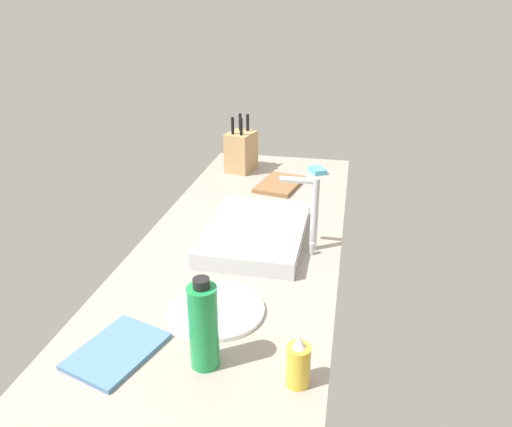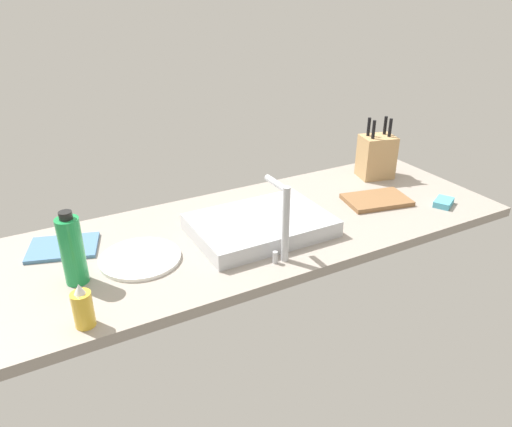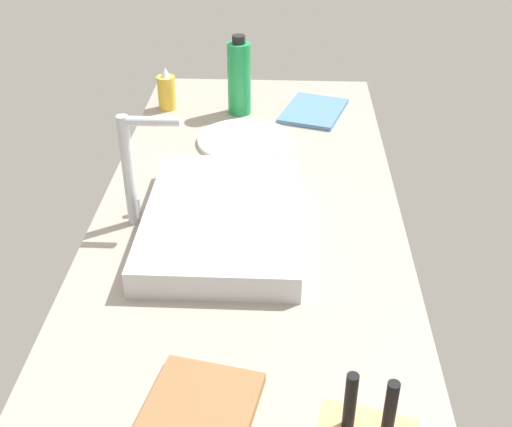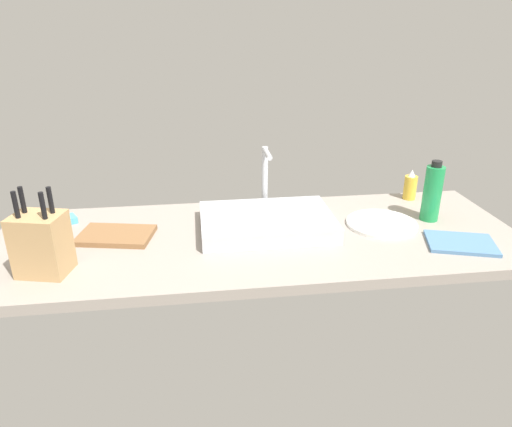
{
  "view_description": "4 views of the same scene",
  "coord_description": "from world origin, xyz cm",
  "px_view_note": "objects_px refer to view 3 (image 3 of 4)",
  "views": [
    {
      "loc": [
        147.98,
        34.39,
        81.08
      ],
      "look_at": [
        -2.87,
        3.59,
        10.82
      ],
      "focal_mm": 33.91,
      "sensor_mm": 36.0,
      "label": 1
    },
    {
      "loc": [
        75.96,
        135.29,
        84.77
      ],
      "look_at": [
        3.41,
        1.61,
        9.42
      ],
      "focal_mm": 34.04,
      "sensor_mm": 36.0,
      "label": 2
    },
    {
      "loc": [
        -111.6,
        -7.43,
        81.6
      ],
      "look_at": [
        2.54,
        -2.09,
        8.53
      ],
      "focal_mm": 45.85,
      "sensor_mm": 36.0,
      "label": 3
    },
    {
      "loc": [
        -20.61,
        -146.28,
        74.33
      ],
      "look_at": [
        -1.21,
        -0.76,
        12.24
      ],
      "focal_mm": 32.92,
      "sensor_mm": 36.0,
      "label": 4
    }
  ],
  "objects_px": {
    "sink_basin": "(223,219)",
    "water_bottle": "(239,78)",
    "faucet": "(134,163)",
    "soap_bottle": "(167,91)",
    "dinner_plate": "(245,140)",
    "dish_towel": "(314,111)"
  },
  "relations": [
    {
      "from": "dinner_plate",
      "to": "faucet",
      "type": "bearing_deg",
      "value": 152.89
    },
    {
      "from": "dinner_plate",
      "to": "dish_towel",
      "type": "xyz_separation_m",
      "value": [
        0.2,
        -0.19,
        0.0
      ]
    },
    {
      "from": "sink_basin",
      "to": "soap_bottle",
      "type": "xyz_separation_m",
      "value": [
        0.64,
        0.22,
        0.03
      ]
    },
    {
      "from": "water_bottle",
      "to": "dish_towel",
      "type": "relative_size",
      "value": 1.05
    },
    {
      "from": "soap_bottle",
      "to": "water_bottle",
      "type": "height_order",
      "value": "water_bottle"
    },
    {
      "from": "water_bottle",
      "to": "faucet",
      "type": "bearing_deg",
      "value": 163.52
    },
    {
      "from": "soap_bottle",
      "to": "dinner_plate",
      "type": "relative_size",
      "value": 0.5
    },
    {
      "from": "faucet",
      "to": "water_bottle",
      "type": "distance_m",
      "value": 0.62
    },
    {
      "from": "water_bottle",
      "to": "dinner_plate",
      "type": "xyz_separation_m",
      "value": [
        -0.2,
        -0.03,
        -0.1
      ]
    },
    {
      "from": "dinner_plate",
      "to": "water_bottle",
      "type": "bearing_deg",
      "value": 8.29
    },
    {
      "from": "dinner_plate",
      "to": "dish_towel",
      "type": "relative_size",
      "value": 1.18
    },
    {
      "from": "faucet",
      "to": "dinner_plate",
      "type": "relative_size",
      "value": 0.98
    },
    {
      "from": "sink_basin",
      "to": "faucet",
      "type": "xyz_separation_m",
      "value": [
        0.02,
        0.18,
        0.12
      ]
    },
    {
      "from": "soap_bottle",
      "to": "dinner_plate",
      "type": "bearing_deg",
      "value": -131.4
    },
    {
      "from": "faucet",
      "to": "soap_bottle",
      "type": "bearing_deg",
      "value": 3.64
    },
    {
      "from": "faucet",
      "to": "sink_basin",
      "type": "bearing_deg",
      "value": -97.39
    },
    {
      "from": "water_bottle",
      "to": "soap_bottle",
      "type": "bearing_deg",
      "value": 84.86
    },
    {
      "from": "water_bottle",
      "to": "dinner_plate",
      "type": "height_order",
      "value": "water_bottle"
    },
    {
      "from": "faucet",
      "to": "water_bottle",
      "type": "height_order",
      "value": "faucet"
    },
    {
      "from": "water_bottle",
      "to": "dish_towel",
      "type": "bearing_deg",
      "value": -88.03
    },
    {
      "from": "sink_basin",
      "to": "water_bottle",
      "type": "xyz_separation_m",
      "value": [
        0.62,
        0.01,
        0.08
      ]
    },
    {
      "from": "sink_basin",
      "to": "water_bottle",
      "type": "bearing_deg",
      "value": 0.74
    }
  ]
}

